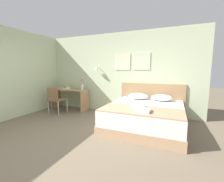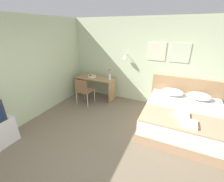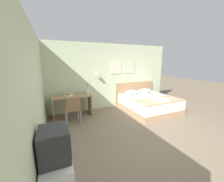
{
  "view_description": "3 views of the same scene",
  "coord_description": "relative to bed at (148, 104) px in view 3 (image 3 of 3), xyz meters",
  "views": [
    {
      "loc": [
        1.96,
        -2.03,
        1.44
      ],
      "look_at": [
        0.34,
        1.83,
        0.85
      ],
      "focal_mm": 24.0,
      "sensor_mm": 36.0,
      "label": 1
    },
    {
      "loc": [
        1.05,
        -1.89,
        2.36
      ],
      "look_at": [
        -0.51,
        1.48,
        0.76
      ],
      "focal_mm": 24.0,
      "sensor_mm": 36.0,
      "label": 2
    },
    {
      "loc": [
        -2.17,
        -2.55,
        1.95
      ],
      "look_at": [
        -0.3,
        1.65,
        0.95
      ],
      "focal_mm": 22.0,
      "sensor_mm": 36.0,
      "label": 3
    }
  ],
  "objects": [
    {
      "name": "folded_towel_mid_bed",
      "position": [
        0.08,
        -0.71,
        0.34
      ],
      "size": [
        0.29,
        0.29,
        0.06
      ],
      "color": "white",
      "rests_on": "throw_blanket"
    },
    {
      "name": "folded_towel_near_foot",
      "position": [
        -0.06,
        -0.43,
        0.34
      ],
      "size": [
        0.29,
        0.27,
        0.06
      ],
      "color": "white",
      "rests_on": "throw_blanket"
    },
    {
      "name": "headboard",
      "position": [
        0.0,
        1.02,
        0.23
      ],
      "size": [
        1.93,
        0.06,
        1.02
      ],
      "color": "#A87F56",
      "rests_on": "ground_plane"
    },
    {
      "name": "television",
      "position": [
        -3.52,
        -2.33,
        0.54
      ],
      "size": [
        0.4,
        0.48,
        0.46
      ],
      "color": "#2D2D30",
      "rests_on": "tv_stand"
    },
    {
      "name": "desk_chair",
      "position": [
        -2.94,
        0.03,
        0.24
      ],
      "size": [
        0.46,
        0.46,
        0.87
      ],
      "color": "#8E6642",
      "rests_on": "ground_plane"
    },
    {
      "name": "pillow_right",
      "position": [
        0.34,
        0.71,
        0.37
      ],
      "size": [
        0.6,
        0.46,
        0.18
      ],
      "color": "white",
      "rests_on": "bed"
    },
    {
      "name": "flower_vase",
      "position": [
        -2.3,
        0.65,
        0.6
      ],
      "size": [
        0.09,
        0.09,
        0.37
      ],
      "color": "silver",
      "rests_on": "desk"
    },
    {
      "name": "desk",
      "position": [
        -2.87,
        0.68,
        0.25
      ],
      "size": [
        1.34,
        0.55,
        0.75
      ],
      "color": "#A87F56",
      "rests_on": "ground_plane"
    },
    {
      "name": "pillow_left",
      "position": [
        -0.34,
        0.71,
        0.37
      ],
      "size": [
        0.6,
        0.46,
        0.18
      ],
      "color": "white",
      "rests_on": "bed"
    },
    {
      "name": "wall_back",
      "position": [
        -1.31,
        1.08,
        1.05
      ],
      "size": [
        5.68,
        0.31,
        2.65
      ],
      "color": "beige",
      "rests_on": "ground_plane"
    },
    {
      "name": "ground_plane",
      "position": [
        -1.31,
        -1.66,
        -0.28
      ],
      "size": [
        24.0,
        24.0,
        0.0
      ],
      "primitive_type": "plane",
      "color": "#756651"
    },
    {
      "name": "tv_stand",
      "position": [
        -3.53,
        -2.33,
        0.01
      ],
      "size": [
        0.41,
        0.75,
        0.59
      ],
      "color": "white",
      "rests_on": "ground_plane"
    },
    {
      "name": "throw_blanket",
      "position": [
        0.0,
        -0.57,
        0.3
      ],
      "size": [
        1.76,
        0.79,
        0.02
      ],
      "color": "tan",
      "rests_on": "bed"
    },
    {
      "name": "fruit_bowl",
      "position": [
        -2.98,
        0.64,
        0.51
      ],
      "size": [
        0.29,
        0.29,
        0.13
      ],
      "color": "silver",
      "rests_on": "desk"
    },
    {
      "name": "wall_left",
      "position": [
        -3.78,
        -1.81,
        1.04
      ],
      "size": [
        0.06,
        5.71,
        2.65
      ],
      "color": "beige",
      "rests_on": "ground_plane"
    },
    {
      "name": "bed",
      "position": [
        0.0,
        0.0,
        0.0
      ],
      "size": [
        1.81,
        1.98,
        0.57
      ],
      "color": "tan",
      "rests_on": "ground_plane"
    }
  ]
}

